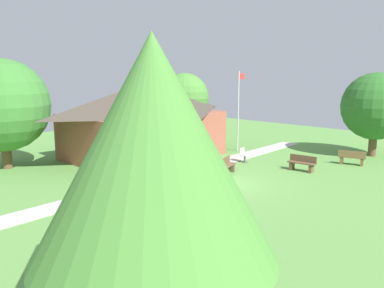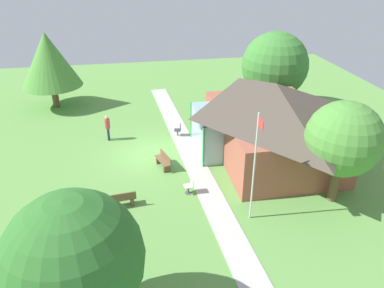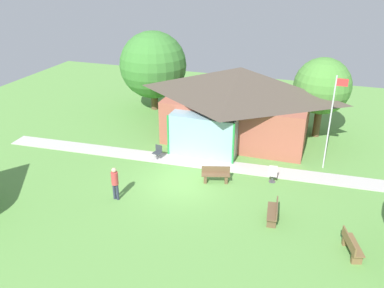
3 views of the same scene
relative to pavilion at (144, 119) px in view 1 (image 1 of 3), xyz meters
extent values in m
plane|color=#609947|center=(-1.25, -7.22, -2.40)|extent=(44.00, 44.00, 0.00)
cube|color=#A35642|center=(0.05, 0.15, -1.00)|extent=(8.81, 6.18, 2.79)
pyramid|color=#4C4238|center=(0.05, 0.15, 1.30)|extent=(9.81, 7.18, 1.81)
cube|color=#8CB2BF|center=(-1.27, -3.54, -1.14)|extent=(3.96, 1.20, 2.51)
cylinder|color=green|center=(-3.25, -4.14, -1.14)|extent=(0.12, 0.12, 2.51)
cylinder|color=green|center=(0.72, -4.14, -1.14)|extent=(0.12, 0.12, 2.51)
cube|color=#BCB7B2|center=(-1.25, -4.64, -2.38)|extent=(24.39, 2.72, 0.03)
cylinder|color=silver|center=(5.69, -2.93, 0.28)|extent=(0.08, 0.08, 5.36)
cube|color=red|center=(5.99, -2.93, 2.62)|extent=(0.60, 0.02, 0.40)
cube|color=brown|center=(7.06, -10.20, -1.95)|extent=(0.87, 1.56, 0.06)
cube|color=brown|center=(6.90, -9.68, -2.20)|extent=(0.43, 0.27, 0.39)
cube|color=brown|center=(7.23, -10.73, -2.20)|extent=(0.43, 0.27, 0.39)
cube|color=brown|center=(6.88, -10.26, -1.74)|extent=(0.50, 1.45, 0.36)
cube|color=brown|center=(3.67, -8.90, -1.95)|extent=(0.60, 1.54, 0.06)
cube|color=brown|center=(3.73, -9.45, -2.20)|extent=(0.42, 0.20, 0.39)
cube|color=brown|center=(3.61, -8.35, -2.20)|extent=(0.42, 0.20, 0.39)
cube|color=brown|center=(3.86, -8.88, -1.74)|extent=(0.22, 1.50, 0.36)
cube|color=brown|center=(0.35, -6.45, -1.95)|extent=(1.56, 0.84, 0.06)
cube|color=brown|center=(0.88, -6.29, -2.20)|extent=(0.27, 0.43, 0.39)
cube|color=brown|center=(-0.18, -6.60, -2.20)|extent=(0.27, 0.43, 0.39)
cube|color=brown|center=(0.30, -6.26, -1.74)|extent=(1.46, 0.48, 0.36)
cube|color=beige|center=(3.19, -5.45, -1.96)|extent=(0.47, 0.47, 0.04)
cube|color=beige|center=(3.18, -5.25, -1.74)|extent=(0.44, 0.07, 0.40)
cylinder|color=#4C4C51|center=(3.19, -5.45, -2.19)|extent=(0.10, 0.10, 0.42)
cylinder|color=#4C4C51|center=(3.19, -5.45, -2.39)|extent=(0.36, 0.36, 0.02)
cube|color=#33383D|center=(-3.63, -5.01, -1.96)|extent=(0.51, 0.51, 0.04)
cube|color=#33383D|center=(-3.59, -4.81, -1.74)|extent=(0.44, 0.12, 0.40)
cylinder|color=#4C4C51|center=(-3.63, -5.01, -2.19)|extent=(0.10, 0.10, 0.42)
cylinder|color=#4C4C51|center=(-3.63, -5.01, -2.39)|extent=(0.36, 0.36, 0.02)
cylinder|color=#2D3347|center=(-3.76, -9.62, -1.97)|extent=(0.14, 0.14, 0.85)
cylinder|color=#2D3347|center=(-3.94, -9.60, -1.97)|extent=(0.14, 0.14, 0.85)
cylinder|color=#BF3F3F|center=(-3.85, -9.61, -1.22)|extent=(0.34, 0.34, 0.65)
sphere|color=#D8AD8C|center=(-3.85, -9.61, -0.78)|extent=(0.24, 0.24, 0.24)
cone|color=#4C8C38|center=(-10.69, -13.86, 1.46)|extent=(4.61, 4.61, 4.15)
cylinder|color=brown|center=(-7.27, 3.05, -1.59)|extent=(0.53, 0.53, 1.62)
sphere|color=#3D7F33|center=(-7.27, 3.05, 1.11)|extent=(5.03, 5.03, 5.03)
cylinder|color=brown|center=(10.41, -10.09, -1.59)|extent=(0.49, 0.49, 1.60)
sphere|color=#2D6B28|center=(10.41, -10.09, 0.79)|extent=(4.21, 4.21, 4.21)
cylinder|color=brown|center=(5.04, 1.60, -1.35)|extent=(0.46, 0.46, 2.09)
sphere|color=#4C8C38|center=(5.04, 1.60, 1.05)|extent=(3.61, 3.61, 3.61)
camera|label=1|loc=(-15.12, -19.24, 2.80)|focal=36.72mm
camera|label=2|loc=(19.04, -8.13, 8.80)|focal=34.89mm
camera|label=3|loc=(5.08, -24.39, 8.43)|focal=37.60mm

